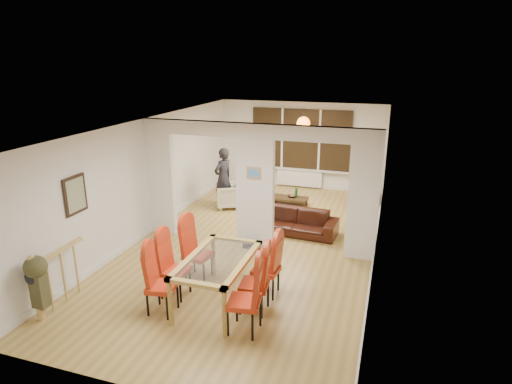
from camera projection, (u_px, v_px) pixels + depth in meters
The scene contains 24 objects.
floor at pixel (255, 243), 9.26m from camera, with size 5.00×9.00×0.01m, color #A88843.
room_walls at pixel (255, 186), 8.87m from camera, with size 5.00×9.00×2.60m, color silver, non-canonical shape.
divider_wall at pixel (255, 186), 8.87m from camera, with size 5.00×0.18×2.60m, color white.
bay_window_blinds at pixel (301, 139), 12.84m from camera, with size 3.00×0.08×1.80m, color black.
radiator at pixel (299, 178), 13.17m from camera, with size 1.40×0.08×0.50m, color white.
pendant_light at pixel (303, 123), 11.52m from camera, with size 0.36×0.36×0.36m, color orange.
stair_newel at pixel (60, 273), 6.85m from camera, with size 0.40×1.20×1.10m, color tan, non-canonical shape.
wall_poster at pixel (75, 195), 7.33m from camera, with size 0.04×0.52×0.67m, color gray.
pillar_photo at pixel (254, 173), 8.69m from camera, with size 0.30×0.03×0.25m, color #4C8CD8.
dining_table at pixel (218, 280), 6.92m from camera, with size 0.97×1.72×0.80m, color #A3823C, non-canonical shape.
dining_chair_la at pixel (162, 282), 6.62m from camera, with size 0.42×0.42×1.05m, color #AC2A11, non-canonical shape.
dining_chair_lb at pixel (175, 267), 7.08m from camera, with size 0.43×0.43×1.07m, color #AC2A11, non-canonical shape.
dining_chair_lc at pixel (198, 251), 7.62m from camera, with size 0.44×0.44×1.09m, color #AC2A11, non-canonical shape.
dining_chair_ra at pixel (244, 297), 6.14m from camera, with size 0.45×0.45×1.14m, color #AC2A11, non-canonical shape.
dining_chair_rb at pixel (254, 280), 6.65m from camera, with size 0.43×0.43×1.08m, color #AC2A11, non-canonical shape.
dining_chair_rc at pixel (266, 266), 7.14m from camera, with size 0.42×0.42×1.05m, color #AC2A11, non-canonical shape.
sofa at pixel (295, 222), 9.74m from camera, with size 1.88×0.73×0.55m, color black.
armchair at pixel (229, 195), 11.44m from camera, with size 0.71×0.69×0.64m, color beige.
person at pixel (223, 178), 11.27m from camera, with size 0.39×0.59×1.61m, color black.
television at pixel (363, 193), 11.70m from camera, with size 0.14×1.04×0.60m, color black.
coffee_table at pixel (289, 201), 11.62m from camera, with size 0.96×0.48×0.22m, color #2F2010, non-canonical shape.
bottle at pixel (296, 192), 11.56m from camera, with size 0.07×0.07×0.28m, color #143F19.
bowl at pixel (292, 196), 11.62m from camera, with size 0.22×0.22×0.06m, color #2F2010.
shoes at pixel (250, 245), 9.07m from camera, with size 0.24×0.27×0.10m, color black, non-canonical shape.
Camera 1 is at (2.62, -8.08, 3.85)m, focal length 30.00 mm.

